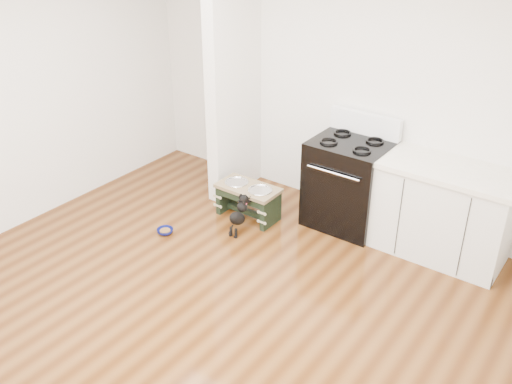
# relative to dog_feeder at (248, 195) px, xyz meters

# --- Properties ---
(ground) EXTENTS (5.00, 5.00, 0.00)m
(ground) POSITION_rel_dog_feeder_xyz_m (0.65, -1.64, -0.26)
(ground) COLOR #43220B
(ground) RESTS_ON ground
(room_shell) EXTENTS (5.00, 5.00, 5.00)m
(room_shell) POSITION_rel_dog_feeder_xyz_m (0.65, -1.64, 1.36)
(room_shell) COLOR silver
(room_shell) RESTS_ON ground
(partition_wall) EXTENTS (0.15, 0.80, 2.70)m
(partition_wall) POSITION_rel_dog_feeder_xyz_m (-0.52, 0.46, 1.09)
(partition_wall) COLOR silver
(partition_wall) RESTS_ON ground
(oven_range) EXTENTS (0.76, 0.69, 1.14)m
(oven_range) POSITION_rel_dog_feeder_xyz_m (0.90, 0.51, 0.22)
(oven_range) COLOR black
(oven_range) RESTS_ON ground
(cabinet_run) EXTENTS (1.24, 0.64, 0.91)m
(cabinet_run) POSITION_rel_dog_feeder_xyz_m (1.88, 0.53, 0.19)
(cabinet_run) COLOR silver
(cabinet_run) RESTS_ON ground
(dog_feeder) EXTENTS (0.66, 0.36, 0.38)m
(dog_feeder) POSITION_rel_dog_feeder_xyz_m (0.00, 0.00, 0.00)
(dog_feeder) COLOR black
(dog_feeder) RESTS_ON ground
(puppy) EXTENTS (0.12, 0.34, 0.41)m
(puppy) POSITION_rel_dog_feeder_xyz_m (0.12, -0.31, -0.04)
(puppy) COLOR black
(puppy) RESTS_ON ground
(floor_bowl) EXTENTS (0.19, 0.19, 0.05)m
(floor_bowl) POSITION_rel_dog_feeder_xyz_m (-0.48, -0.77, -0.23)
(floor_bowl) COLOR #0C1257
(floor_bowl) RESTS_ON ground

